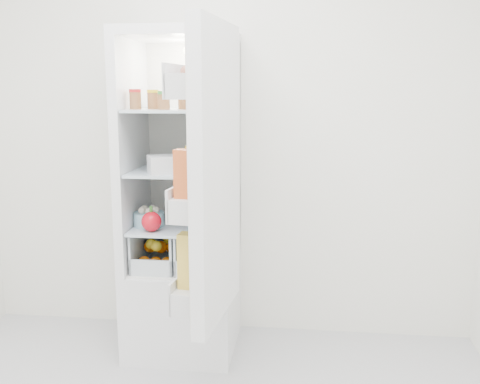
# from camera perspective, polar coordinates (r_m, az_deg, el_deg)

# --- Properties ---
(room_walls) EXTENTS (3.02, 3.02, 2.61)m
(room_walls) POSITION_cam_1_polar(r_m,az_deg,el_deg) (1.74, -9.20, 14.14)
(room_walls) COLOR white
(room_walls) RESTS_ON ground
(refrigerator) EXTENTS (0.60, 0.60, 1.80)m
(refrigerator) POSITION_cam_1_polar(r_m,az_deg,el_deg) (3.11, -5.95, -4.54)
(refrigerator) COLOR white
(refrigerator) RESTS_ON ground
(shelf_low) EXTENTS (0.49, 0.53, 0.01)m
(shelf_low) POSITION_cam_1_polar(r_m,az_deg,el_deg) (3.03, -6.24, -3.49)
(shelf_low) COLOR silver
(shelf_low) RESTS_ON refrigerator
(shelf_mid) EXTENTS (0.49, 0.53, 0.02)m
(shelf_mid) POSITION_cam_1_polar(r_m,az_deg,el_deg) (2.97, -6.36, 2.32)
(shelf_mid) COLOR silver
(shelf_mid) RESTS_ON refrigerator
(shelf_top) EXTENTS (0.49, 0.53, 0.02)m
(shelf_top) POSITION_cam_1_polar(r_m,az_deg,el_deg) (2.94, -6.50, 8.70)
(shelf_top) COLOR silver
(shelf_top) RESTS_ON refrigerator
(crisper_left) EXTENTS (0.23, 0.46, 0.22)m
(crisper_left) POSITION_cam_1_polar(r_m,az_deg,el_deg) (3.09, -8.41, -5.74)
(crisper_left) COLOR silver
(crisper_left) RESTS_ON refrigerator
(crisper_right) EXTENTS (0.23, 0.46, 0.22)m
(crisper_right) POSITION_cam_1_polar(r_m,az_deg,el_deg) (3.04, -3.92, -5.94)
(crisper_right) COLOR silver
(crisper_right) RESTS_ON refrigerator
(condiment_jars) EXTENTS (0.46, 0.32, 0.08)m
(condiment_jars) POSITION_cam_1_polar(r_m,az_deg,el_deg) (2.86, -7.35, 9.63)
(condiment_jars) COLOR #B21919
(condiment_jars) RESTS_ON shelf_top
(squeeze_bottle) EXTENTS (0.07, 0.07, 0.20)m
(squeeze_bottle) POSITION_cam_1_polar(r_m,az_deg,el_deg) (2.87, -2.40, 10.86)
(squeeze_bottle) COLOR white
(squeeze_bottle) RESTS_ON shelf_top
(tub_white) EXTENTS (0.19, 0.19, 0.09)m
(tub_white) POSITION_cam_1_polar(r_m,az_deg,el_deg) (2.81, -8.24, 2.91)
(tub_white) COLOR silver
(tub_white) RESTS_ON shelf_mid
(tub_cream) EXTENTS (0.16, 0.16, 0.07)m
(tub_cream) POSITION_cam_1_polar(r_m,az_deg,el_deg) (2.95, -6.94, 3.14)
(tub_cream) COLOR white
(tub_cream) RESTS_ON shelf_mid
(tin_red) EXTENTS (0.10, 0.10, 0.06)m
(tin_red) POSITION_cam_1_polar(r_m,az_deg,el_deg) (2.82, -4.05, 2.67)
(tin_red) COLOR red
(tin_red) RESTS_ON shelf_mid
(foil_tray) EXTENTS (0.16, 0.13, 0.04)m
(foil_tray) POSITION_cam_1_polar(r_m,az_deg,el_deg) (3.04, -7.57, 2.99)
(foil_tray) COLOR #BCBCC0
(foil_tray) RESTS_ON shelf_mid
(tub_green) EXTENTS (0.10, 0.13, 0.07)m
(tub_green) POSITION_cam_1_polar(r_m,az_deg,el_deg) (3.06, -2.71, 3.46)
(tub_green) COLOR #44965B
(tub_green) RESTS_ON shelf_mid
(red_cabbage) EXTENTS (0.16, 0.16, 0.16)m
(red_cabbage) POSITION_cam_1_polar(r_m,az_deg,el_deg) (3.04, -4.11, -1.68)
(red_cabbage) COLOR #531C51
(red_cabbage) RESTS_ON shelf_low
(bell_pepper) EXTENTS (0.11, 0.11, 0.11)m
(bell_pepper) POSITION_cam_1_polar(r_m,az_deg,el_deg) (2.87, -9.43, -3.13)
(bell_pepper) COLOR red
(bell_pepper) RESTS_ON shelf_low
(mushroom_bowl) EXTENTS (0.20, 0.20, 0.08)m
(mushroom_bowl) POSITION_cam_1_polar(r_m,az_deg,el_deg) (2.99, -9.68, -2.87)
(mushroom_bowl) COLOR #87B8CA
(mushroom_bowl) RESTS_ON shelf_low
(salad_bag) EXTENTS (0.12, 0.12, 0.12)m
(salad_bag) POSITION_cam_1_polar(r_m,az_deg,el_deg) (2.78, -3.51, -3.34)
(salad_bag) COLOR beige
(salad_bag) RESTS_ON shelf_low
(citrus_pile) EXTENTS (0.20, 0.24, 0.16)m
(citrus_pile) POSITION_cam_1_polar(r_m,az_deg,el_deg) (3.05, -8.68, -6.34)
(citrus_pile) COLOR #EC5F0C
(citrus_pile) RESTS_ON refrigerator
(veg_pile) EXTENTS (0.16, 0.30, 0.10)m
(veg_pile) POSITION_cam_1_polar(r_m,az_deg,el_deg) (3.05, -3.83, -6.80)
(veg_pile) COLOR #1A501B
(veg_pile) RESTS_ON refrigerator
(fridge_door) EXTENTS (0.23, 0.60, 1.30)m
(fridge_door) POSITION_cam_1_polar(r_m,az_deg,el_deg) (2.35, -3.19, 1.21)
(fridge_door) COLOR white
(fridge_door) RESTS_ON refrigerator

